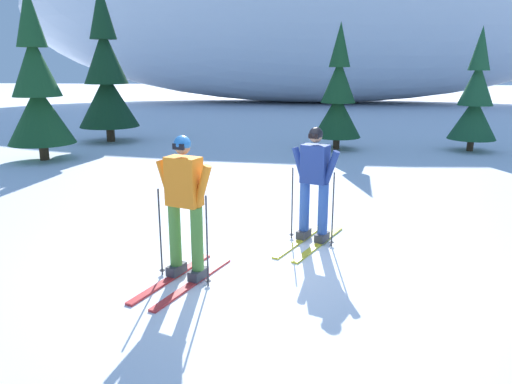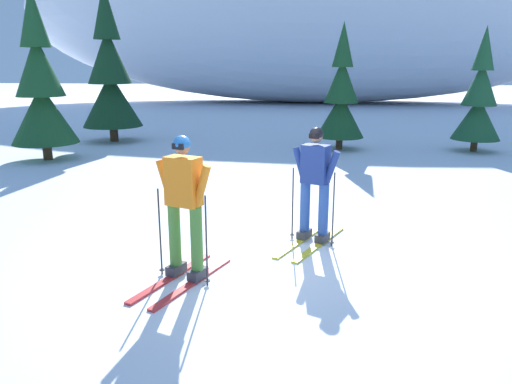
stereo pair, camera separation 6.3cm
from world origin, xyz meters
The scene contains 8 objects.
ground_plane centered at (0.00, 0.00, 0.00)m, with size 120.00×120.00×0.00m, color white.
skier_orange_jacket centered at (-0.82, -0.60, 0.96)m, with size 1.00×1.67×1.81m.
skier_navy_jacket centered at (0.78, 0.90, 0.90)m, with size 1.08×1.69×1.74m.
pine_tree_far_left centered at (-6.64, 6.74, 1.95)m, with size 1.80×1.80×4.67m.
pine_tree_center_left centered at (-6.07, 10.19, 2.19)m, with size 2.02×2.02×5.23m.
pine_tree_center_right centered at (1.66, 9.35, 1.62)m, with size 1.49×1.49×3.86m.
pine_tree_far_right centered at (5.78, 9.39, 1.56)m, with size 1.44×1.44×3.72m.
snow_ridge_background centered at (1.21, 28.94, 6.44)m, with size 41.06×15.42×12.89m, color white.
Camera 2 is at (0.65, -6.16, 2.62)m, focal length 34.22 mm.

